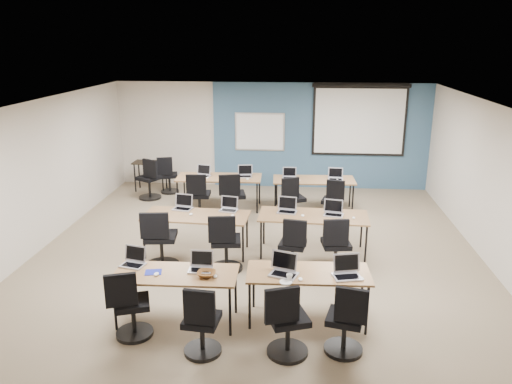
# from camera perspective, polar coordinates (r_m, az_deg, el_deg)

# --- Properties ---
(floor) EXTENTS (8.00, 9.00, 0.02)m
(floor) POSITION_cam_1_polar(r_m,az_deg,el_deg) (9.06, 0.05, -7.26)
(floor) COLOR #6B6354
(floor) RESTS_ON ground
(ceiling) EXTENTS (8.00, 9.00, 0.02)m
(ceiling) POSITION_cam_1_polar(r_m,az_deg,el_deg) (8.32, 0.05, 9.95)
(ceiling) COLOR white
(ceiling) RESTS_ON ground
(wall_back) EXTENTS (8.00, 0.04, 2.70)m
(wall_back) POSITION_cam_1_polar(r_m,az_deg,el_deg) (12.96, 1.79, 6.48)
(wall_back) COLOR beige
(wall_back) RESTS_ON ground
(wall_front) EXTENTS (8.00, 0.04, 2.70)m
(wall_front) POSITION_cam_1_polar(r_m,az_deg,el_deg) (4.48, -5.14, -15.16)
(wall_front) COLOR beige
(wall_front) RESTS_ON ground
(wall_left) EXTENTS (0.04, 9.00, 2.70)m
(wall_left) POSITION_cam_1_polar(r_m,az_deg,el_deg) (9.77, -24.02, 1.46)
(wall_left) COLOR beige
(wall_left) RESTS_ON ground
(wall_right) EXTENTS (0.04, 9.00, 2.70)m
(wall_right) POSITION_cam_1_polar(r_m,az_deg,el_deg) (9.17, 25.82, 0.27)
(wall_right) COLOR beige
(wall_right) RESTS_ON ground
(blue_accent_panel) EXTENTS (5.50, 0.04, 2.70)m
(blue_accent_panel) POSITION_cam_1_polar(r_m,az_deg,el_deg) (12.92, 7.36, 6.32)
(blue_accent_panel) COLOR #3D5977
(blue_accent_panel) RESTS_ON wall_back
(whiteboard) EXTENTS (1.28, 0.03, 0.98)m
(whiteboard) POSITION_cam_1_polar(r_m,az_deg,el_deg) (12.89, 0.43, 6.88)
(whiteboard) COLOR silver
(whiteboard) RESTS_ON wall_back
(projector_screen) EXTENTS (2.40, 0.10, 1.82)m
(projector_screen) POSITION_cam_1_polar(r_m,az_deg,el_deg) (12.85, 11.74, 8.46)
(projector_screen) COLOR black
(projector_screen) RESTS_ON wall_back
(training_table_front_left) EXTENTS (1.66, 0.69, 0.73)m
(training_table_front_left) POSITION_cam_1_polar(r_m,az_deg,el_deg) (6.88, -9.15, -9.49)
(training_table_front_left) COLOR brown
(training_table_front_left) RESTS_ON floor
(training_table_front_right) EXTENTS (1.66, 0.69, 0.73)m
(training_table_front_right) POSITION_cam_1_polar(r_m,az_deg,el_deg) (6.85, 6.00, -9.47)
(training_table_front_right) COLOR #A05E2E
(training_table_front_right) RESTS_ON floor
(training_table_mid_left) EXTENTS (1.87, 0.78, 0.73)m
(training_table_mid_left) POSITION_cam_1_polar(r_m,az_deg,el_deg) (8.98, -6.85, -2.87)
(training_table_mid_left) COLOR brown
(training_table_mid_left) RESTS_ON floor
(training_table_mid_right) EXTENTS (1.94, 0.81, 0.73)m
(training_table_mid_right) POSITION_cam_1_polar(r_m,az_deg,el_deg) (8.96, 6.56, -2.89)
(training_table_mid_right) COLOR brown
(training_table_mid_right) RESTS_ON floor
(training_table_back_left) EXTENTS (1.92, 0.80, 0.73)m
(training_table_back_left) POSITION_cam_1_polar(r_m,az_deg,el_deg) (11.40, -4.24, 1.54)
(training_table_back_left) COLOR #AA662E
(training_table_back_left) RESTS_ON floor
(training_table_back_right) EXTENTS (1.81, 0.76, 0.73)m
(training_table_back_right) POSITION_cam_1_polar(r_m,az_deg,el_deg) (11.24, 6.63, 1.24)
(training_table_back_right) COLOR brown
(training_table_back_right) RESTS_ON floor
(laptop_0) EXTENTS (0.32, 0.27, 0.24)m
(laptop_0) POSITION_cam_1_polar(r_m,az_deg,el_deg) (7.19, -13.81, -7.60)
(laptop_0) COLOR #B6B5C1
(laptop_0) RESTS_ON training_table_front_left
(mouse_0) EXTENTS (0.08, 0.11, 0.04)m
(mouse_0) POSITION_cam_1_polar(r_m,az_deg,el_deg) (6.84, -11.32, -9.19)
(mouse_0) COLOR white
(mouse_0) RESTS_ON training_table_front_left
(task_chair_0) EXTENTS (0.50, 0.49, 0.97)m
(task_chair_0) POSITION_cam_1_polar(r_m,az_deg,el_deg) (6.79, -14.18, -12.92)
(task_chair_0) COLOR black
(task_chair_0) RESTS_ON floor
(laptop_1) EXTENTS (0.32, 0.27, 0.24)m
(laptop_1) POSITION_cam_1_polar(r_m,az_deg,el_deg) (6.89, -6.33, -8.32)
(laptop_1) COLOR #AFAFB9
(laptop_1) RESTS_ON training_table_front_left
(mouse_1) EXTENTS (0.06, 0.09, 0.03)m
(mouse_1) POSITION_cam_1_polar(r_m,az_deg,el_deg) (6.69, -4.68, -9.56)
(mouse_1) COLOR white
(mouse_1) RESTS_ON training_table_front_left
(task_chair_1) EXTENTS (0.47, 0.47, 0.96)m
(task_chair_1) POSITION_cam_1_polar(r_m,az_deg,el_deg) (6.30, -6.25, -15.06)
(task_chair_1) COLOR black
(task_chair_1) RESTS_ON floor
(laptop_2) EXTENTS (0.36, 0.31, 0.27)m
(laptop_2) POSITION_cam_1_polar(r_m,az_deg,el_deg) (6.74, 3.20, -8.77)
(laptop_2) COLOR silver
(laptop_2) RESTS_ON training_table_front_right
(mouse_2) EXTENTS (0.07, 0.10, 0.03)m
(mouse_2) POSITION_cam_1_polar(r_m,az_deg,el_deg) (6.61, 5.10, -9.89)
(mouse_2) COLOR white
(mouse_2) RESTS_ON training_table_front_right
(task_chair_2) EXTENTS (0.54, 0.52, 1.00)m
(task_chair_2) POSITION_cam_1_polar(r_m,az_deg,el_deg) (6.25, 3.48, -15.06)
(task_chair_2) COLOR black
(task_chair_2) RESTS_ON floor
(laptop_3) EXTENTS (0.36, 0.31, 0.27)m
(laptop_3) POSITION_cam_1_polar(r_m,az_deg,el_deg) (6.78, 10.34, -8.89)
(laptop_3) COLOR #B3B3B5
(laptop_3) RESTS_ON training_table_front_right
(mouse_3) EXTENTS (0.08, 0.11, 0.03)m
(mouse_3) POSITION_cam_1_polar(r_m,az_deg,el_deg) (6.74, 12.00, -9.68)
(mouse_3) COLOR white
(mouse_3) RESTS_ON training_table_front_right
(task_chair_3) EXTENTS (0.48, 0.48, 0.97)m
(task_chair_3) POSITION_cam_1_polar(r_m,az_deg,el_deg) (6.38, 10.25, -14.75)
(task_chair_3) COLOR black
(task_chair_3) RESTS_ON floor
(laptop_4) EXTENTS (0.34, 0.29, 0.26)m
(laptop_4) POSITION_cam_1_polar(r_m,az_deg,el_deg) (9.31, -8.34, -1.51)
(laptop_4) COLOR silver
(laptop_4) RESTS_ON training_table_mid_left
(mouse_4) EXTENTS (0.08, 0.11, 0.04)m
(mouse_4) POSITION_cam_1_polar(r_m,az_deg,el_deg) (8.97, -7.45, -2.53)
(mouse_4) COLOR white
(mouse_4) RESTS_ON training_table_mid_left
(task_chair_4) EXTENTS (0.58, 0.58, 1.05)m
(task_chair_4) POSITION_cam_1_polar(r_m,az_deg,el_deg) (8.57, -10.92, -5.85)
(task_chair_4) COLOR black
(task_chair_4) RESTS_ON floor
(laptop_5) EXTENTS (0.32, 0.27, 0.24)m
(laptop_5) POSITION_cam_1_polar(r_m,az_deg,el_deg) (9.14, -3.11, -1.72)
(laptop_5) COLOR #B5B5B5
(laptop_5) RESTS_ON training_table_mid_left
(mouse_5) EXTENTS (0.09, 0.11, 0.03)m
(mouse_5) POSITION_cam_1_polar(r_m,az_deg,el_deg) (8.84, -2.70, -2.70)
(mouse_5) COLOR white
(mouse_5) RESTS_ON training_table_mid_left
(task_chair_5) EXTENTS (0.55, 0.55, 1.02)m
(task_chair_5) POSITION_cam_1_polar(r_m,az_deg,el_deg) (8.34, -3.54, -6.31)
(task_chair_5) COLOR black
(task_chair_5) RESTS_ON floor
(laptop_6) EXTENTS (0.34, 0.29, 0.26)m
(laptop_6) POSITION_cam_1_polar(r_m,az_deg,el_deg) (9.06, 3.59, -1.87)
(laptop_6) COLOR silver
(laptop_6) RESTS_ON training_table_mid_right
(mouse_6) EXTENTS (0.08, 0.11, 0.03)m
(mouse_6) POSITION_cam_1_polar(r_m,az_deg,el_deg) (8.87, 5.35, -2.70)
(mouse_6) COLOR white
(mouse_6) RESTS_ON training_table_mid_right
(task_chair_6) EXTENTS (0.48, 0.48, 0.96)m
(task_chair_6) POSITION_cam_1_polar(r_m,az_deg,el_deg) (8.35, 4.25, -6.54)
(task_chair_6) COLOR black
(task_chair_6) RESTS_ON floor
(laptop_7) EXTENTS (0.34, 0.29, 0.26)m
(laptop_7) POSITION_cam_1_polar(r_m,az_deg,el_deg) (9.00, 8.85, -2.19)
(laptop_7) COLOR #B1B1B6
(laptop_7) RESTS_ON training_table_mid_right
(mouse_7) EXTENTS (0.06, 0.09, 0.03)m
(mouse_7) POSITION_cam_1_polar(r_m,az_deg,el_deg) (8.89, 11.10, -2.92)
(mouse_7) COLOR white
(mouse_7) RESTS_ON training_table_mid_right
(task_chair_7) EXTENTS (0.51, 0.51, 0.99)m
(task_chair_7) POSITION_cam_1_polar(r_m,az_deg,el_deg) (8.38, 9.09, -6.52)
(task_chair_7) COLOR black
(task_chair_7) RESTS_ON floor
(laptop_8) EXTENTS (0.33, 0.28, 0.25)m
(laptop_8) POSITION_cam_1_polar(r_m,az_deg,el_deg) (11.47, -6.06, 2.12)
(laptop_8) COLOR #B1B1B1
(laptop_8) RESTS_ON training_table_back_left
(mouse_8) EXTENTS (0.07, 0.10, 0.03)m
(mouse_8) POSITION_cam_1_polar(r_m,az_deg,el_deg) (11.29, -5.57, 1.64)
(mouse_8) COLOR white
(mouse_8) RESTS_ON training_table_back_left
(task_chair_8) EXTENTS (0.53, 0.53, 1.01)m
(task_chair_8) POSITION_cam_1_polar(r_m,az_deg,el_deg) (10.87, -6.58, -0.81)
(task_chair_8) COLOR black
(task_chair_8) RESTS_ON floor
(laptop_9) EXTENTS (0.33, 0.28, 0.25)m
(laptop_9) POSITION_cam_1_polar(r_m,az_deg,el_deg) (11.37, -1.29, 2.10)
(laptop_9) COLOR #A5A5A9
(laptop_9) RESTS_ON training_table_back_left
(mouse_9) EXTENTS (0.09, 0.12, 0.04)m
(mouse_9) POSITION_cam_1_polar(r_m,az_deg,el_deg) (11.13, -0.98, 1.50)
(mouse_9) COLOR white
(mouse_9) RESTS_ON training_table_back_left
(task_chair_9) EXTENTS (0.56, 0.56, 1.03)m
(task_chair_9) POSITION_cam_1_polar(r_m,az_deg,el_deg) (10.71, -2.69, -0.91)
(task_chair_9) COLOR black
(task_chair_9) RESTS_ON floor
(laptop_10) EXTENTS (0.31, 0.26, 0.24)m
(laptop_10) POSITION_cam_1_polar(r_m,az_deg,el_deg) (11.26, 3.84, 1.89)
(laptop_10) COLOR #A7A7A9
(laptop_10) RESTS_ON training_table_back_right
(mouse_10) EXTENTS (0.08, 0.11, 0.04)m
(mouse_10) POSITION_cam_1_polar(r_m,az_deg,el_deg) (11.06, 4.93, 1.33)
(mouse_10) COLOR white
(mouse_10) RESTS_ON training_table_back_right
(task_chair_10) EXTENTS (0.51, 0.48, 0.96)m
(task_chair_10) POSITION_cam_1_polar(r_m,az_deg,el_deg) (10.70, 4.22, -1.14)
(task_chair_10) COLOR black
(task_chair_10) RESTS_ON floor
(laptop_11) EXTENTS (0.33, 0.28, 0.25)m
(laptop_11) POSITION_cam_1_polar(r_m,az_deg,el_deg) (11.28, 9.09, 1.75)
(laptop_11) COLOR silver
(laptop_11) RESTS_ON training_table_back_right
(mouse_11) EXTENTS (0.08, 0.11, 0.03)m
(mouse_11) POSITION_cam_1_polar(r_m,az_deg,el_deg) (11.22, 9.28, 1.40)
(mouse_11) COLOR white
(mouse_11) RESTS_ON training_table_back_right
(task_chair_11) EXTENTS (0.46, 0.46, 0.95)m
(task_chair_11) POSITION_cam_1_polar(r_m,az_deg,el_deg) (10.68, 8.77, -1.37)
(task_chair_11) COLOR black
(task_chair_11) RESTS_ON floor
(blue_mousepad) EXTENTS (0.25, 0.22, 0.01)m
(blue_mousepad) POSITION_cam_1_polar(r_m,az_deg,el_deg) (6.93, -11.65, -8.96)
(blue_mousepad) COLOR navy
(blue_mousepad) RESTS_ON training_table_front_left
(snack_bowl) EXTENTS (0.29, 0.29, 0.07)m
(snack_bowl) POSITION_cam_1_polar(r_m,az_deg,el_deg) (6.71, -5.69, -9.27)
(snack_bowl) COLOR brown
(snack_bowl) RESTS_ON training_table_front_left
(snack_plate) EXTENTS (0.19, 0.19, 0.01)m
(snack_plate) POSITION_cam_1_polar(r_m,az_deg,el_deg) (6.54, 3.43, -10.22)
(snack_plate) COLOR white
(snack_plate) RESTS_ON training_table_front_right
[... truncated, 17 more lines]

